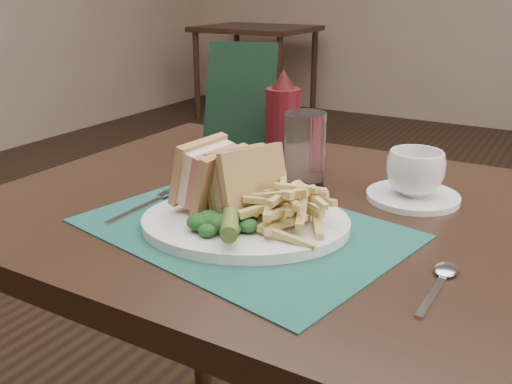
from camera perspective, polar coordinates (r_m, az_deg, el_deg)
table_bg_left at (r=4.92m, az=0.02°, el=11.89°), size 0.90×0.75×0.75m
placemat at (r=0.82m, az=-1.27°, el=-3.64°), size 0.50×0.40×0.00m
plate at (r=0.82m, az=-1.06°, el=-3.08°), size 0.37×0.34×0.01m
sandwich_half_a at (r=0.85m, az=-5.77°, el=2.00°), size 0.08×0.11×0.10m
sandwich_half_b at (r=0.83m, az=-1.81°, el=1.58°), size 0.11×0.13×0.10m
kale_garnish at (r=0.77m, az=-3.56°, el=-3.17°), size 0.11×0.08×0.03m
pickle_spear at (r=0.76m, az=-2.59°, el=-2.62°), size 0.08×0.12×0.03m
fries_pile at (r=0.79m, az=3.36°, el=-1.16°), size 0.18×0.20×0.06m
fork at (r=0.92m, az=-10.79°, el=-1.00°), size 0.04×0.17×0.01m
spoon at (r=0.70m, az=17.66°, el=-8.81°), size 0.04×0.15×0.01m
saucer at (r=0.97m, az=15.40°, el=-0.45°), size 0.19×0.19×0.01m
coffee_cup at (r=0.95m, az=15.63°, el=1.88°), size 0.11×0.11×0.07m
drinking_glass at (r=0.98m, az=4.89°, el=4.21°), size 0.08×0.08×0.13m
ketchup_bottle at (r=1.08m, az=2.69°, el=7.32°), size 0.08×0.08×0.19m
check_presenter at (r=1.16m, az=-1.61°, el=9.19°), size 0.16×0.12×0.22m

